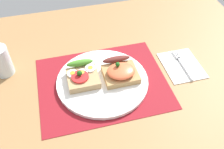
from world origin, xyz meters
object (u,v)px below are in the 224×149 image
(sandwich_salmon, at_px, (120,71))
(fork, at_px, (182,63))
(plate, at_px, (102,81))
(drinking_glass, at_px, (1,61))
(sandwich_egg_tomato, at_px, (82,76))
(napkin, at_px, (182,65))

(sandwich_salmon, xyz_separation_m, fork, (0.21, 0.01, -0.03))
(plate, relative_size, drinking_glass, 2.85)
(sandwich_egg_tomato, height_order, drinking_glass, drinking_glass)
(sandwich_egg_tomato, xyz_separation_m, napkin, (0.32, -0.01, -0.03))
(plate, xyz_separation_m, drinking_glass, (-0.29, 0.12, 0.04))
(drinking_glass, bearing_deg, sandwich_salmon, -19.08)
(drinking_glass, bearing_deg, sandwich_egg_tomato, -24.46)
(napkin, relative_size, fork, 1.05)
(napkin, relative_size, drinking_glass, 1.50)
(sandwich_egg_tomato, height_order, fork, sandwich_egg_tomato)
(sandwich_egg_tomato, relative_size, napkin, 0.71)
(sandwich_egg_tomato, bearing_deg, fork, -1.02)
(plate, distance_m, sandwich_salmon, 0.06)
(sandwich_egg_tomato, bearing_deg, plate, -16.38)
(sandwich_egg_tomato, distance_m, drinking_glass, 0.25)
(plate, distance_m, drinking_glass, 0.31)
(sandwich_salmon, height_order, fork, sandwich_salmon)
(sandwich_salmon, height_order, napkin, sandwich_salmon)
(fork, bearing_deg, sandwich_salmon, -177.74)
(plate, height_order, napkin, plate)
(sandwich_salmon, bearing_deg, plate, -177.35)
(napkin, xyz_separation_m, drinking_glass, (-0.56, 0.11, 0.05))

